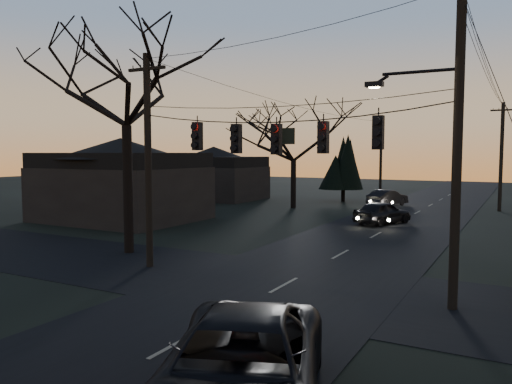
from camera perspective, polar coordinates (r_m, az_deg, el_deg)
The scene contains 15 objects.
main_road at distance 26.85m, azimuth 12.41°, elevation -5.46°, with size 8.00×120.00×0.02m, color black.
cross_road at distance 17.67m, azimuth 3.20°, elevation -10.61°, with size 60.00×7.00×0.02m, color black.
utility_pole_right at distance 16.20m, azimuth 21.51°, elevation -12.36°, with size 5.00×0.30×10.00m, color black, non-canonical shape.
utility_pole_left at distance 20.87m, azimuth -12.02°, elevation -8.36°, with size 1.80×0.30×8.50m, color black, non-canonical shape.
utility_pole_far_r at distance 43.71m, azimuth 26.04°, elevation -1.99°, with size 1.80×0.30×8.50m, color black, non-canonical shape.
utility_pole_far_l at distance 53.31m, azimuth 13.99°, elevation -0.56°, with size 0.30×0.30×8.00m, color black, non-canonical shape.
span_signal_assembly at distance 17.17m, azimuth 2.55°, elevation 6.34°, with size 11.50×0.44×1.69m.
bare_tree_left at distance 23.78m, azimuth -14.69°, elevation 13.00°, with size 9.03×9.03×11.70m.
bare_tree_dist at distance 41.40m, azimuth 4.32°, elevation 5.77°, with size 7.35×7.35×7.90m.
evergreen_dist at distance 47.64m, azimuth 9.96°, elevation 3.03°, with size 3.32×3.32×5.66m.
house_left_near at distance 35.20m, azimuth -15.14°, elevation 1.42°, with size 10.00×8.00×5.60m.
house_left_far at distance 49.64m, azimuth -4.84°, elevation 2.20°, with size 9.00×7.00×5.20m.
suv_near at distance 9.21m, azimuth -1.78°, elevation -19.66°, with size 2.82×6.11×1.70m, color black.
sedan_oncoming_a at distance 33.17m, azimuth 14.24°, elevation -2.31°, with size 1.75×4.36×1.49m, color black.
sedan_oncoming_b at distance 44.56m, azimuth 14.81°, elevation -0.67°, with size 1.46×4.18×1.38m, color black.
Camera 1 is at (7.28, -5.42, 4.63)m, focal length 35.00 mm.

